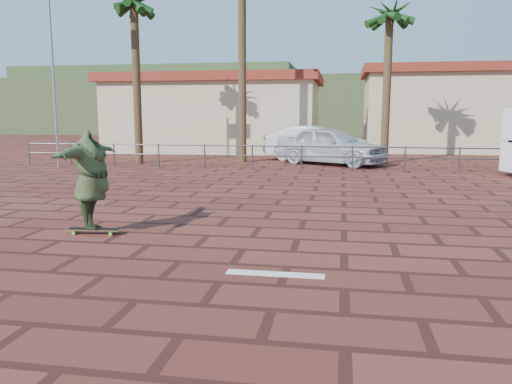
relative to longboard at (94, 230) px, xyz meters
The scene contains 14 objects.
ground 3.05m from the longboard, 11.07° to the right, with size 120.00×120.00×0.00m, color maroon.
paint_stripe 4.10m from the longboard, 25.82° to the right, with size 1.40×0.22×0.01m, color white.
guardrail 11.82m from the longboard, 75.33° to the left, with size 24.06×0.06×1.00m.
flagpole 13.29m from the longboard, 123.47° to the left, with size 1.30×0.10×8.00m.
palm_far_left 15.25m from the longboard, 109.26° to the left, with size 2.40×2.40×8.25m.
palm_center 17.43m from the longboard, 66.49° to the left, with size 2.40×2.40×7.75m.
building_west 21.74m from the longboard, 98.01° to the left, with size 12.60×7.60×4.50m.
building_east 25.98m from the longboard, 64.86° to the left, with size 10.60×6.60×5.00m.
hill_front 49.59m from the longboard, 86.54° to the left, with size 70.00×18.00×6.00m, color #384C28.
hill_back 58.72m from the longboard, 108.94° to the left, with size 35.00×14.00×8.00m, color #384C28.
longboard is the anchor object (origin of this frame).
skateboarder 0.94m from the longboard, 165.96° to the left, with size 2.27×0.62×1.85m, color #384927.
car_silver 14.47m from the longboard, 73.57° to the left, with size 1.99×4.96×1.69m, color silver.
car_white 16.29m from the longboard, 77.97° to the left, with size 1.75×5.01×1.65m, color silver.
Camera 1 is at (1.58, -7.94, 2.25)m, focal length 35.00 mm.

